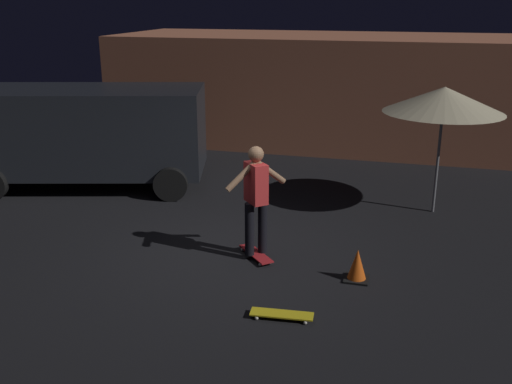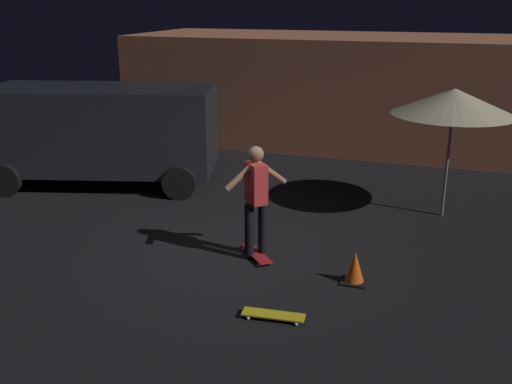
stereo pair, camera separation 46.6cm
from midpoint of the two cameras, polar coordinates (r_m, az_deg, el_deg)
ground_plane at (r=9.08m, az=-4.06°, el=-6.13°), size 28.00×28.00×0.00m
low_building at (r=16.31m, az=6.33°, el=9.99°), size 11.42×4.15×2.82m
parked_van at (r=12.61m, az=-16.93°, el=5.69°), size 4.94×3.23×2.03m
patio_umbrella at (r=10.74m, az=16.63°, el=8.58°), size 2.10×2.10×2.30m
skateboard_ridden at (r=8.96m, az=-1.50°, el=-6.06°), size 0.67×0.71×0.07m
skateboard_spare at (r=7.36m, az=0.67°, el=-11.86°), size 0.79×0.27×0.07m
skater at (r=8.60m, az=-1.55°, el=-0.10°), size 0.79×0.73×1.67m
traffic_cone at (r=8.29m, az=8.22°, el=-7.17°), size 0.34×0.34×0.46m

